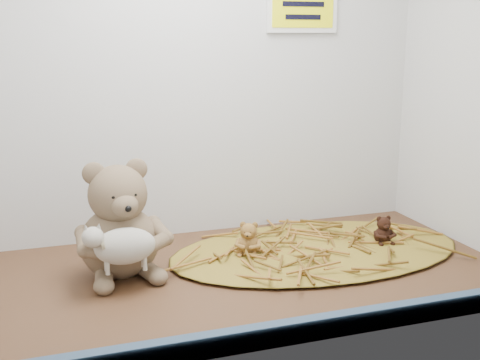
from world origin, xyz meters
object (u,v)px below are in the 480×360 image
object	(u,v)px
main_teddy	(118,219)
mini_teddy_brown	(383,228)
toy_lamb	(125,246)
mini_teddy_tan	(249,237)

from	to	relation	value
main_teddy	mini_teddy_brown	bearing A→B (deg)	-9.78
toy_lamb	mini_teddy_tan	xyz separation A→B (cm)	(27.84, 8.85, -4.01)
mini_teddy_tan	mini_teddy_brown	xyz separation A→B (cm)	(31.75, -2.96, -0.43)
toy_lamb	mini_teddy_brown	bearing A→B (deg)	5.65
toy_lamb	mini_teddy_tan	world-z (taller)	toy_lamb
main_teddy	mini_teddy_brown	world-z (taller)	main_teddy
main_teddy	mini_teddy_brown	xyz separation A→B (cm)	(59.59, -2.62, -7.33)
toy_lamb	mini_teddy_tan	distance (cm)	29.49
main_teddy	toy_lamb	world-z (taller)	main_teddy
toy_lamb	mini_teddy_brown	world-z (taller)	toy_lamb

